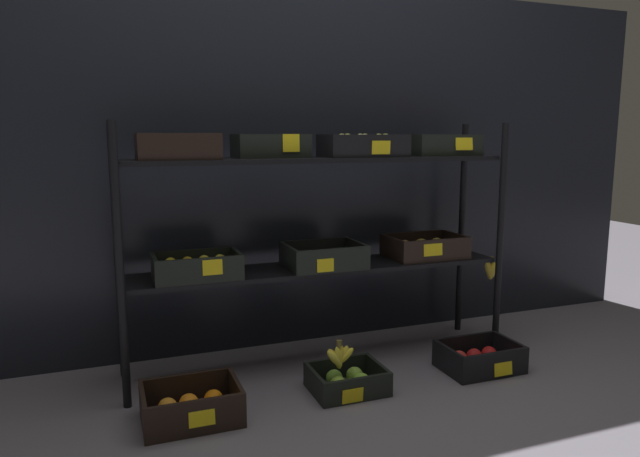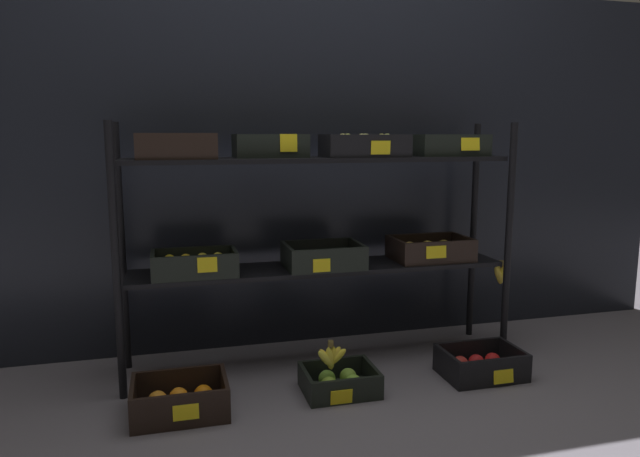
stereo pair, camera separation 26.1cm
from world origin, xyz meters
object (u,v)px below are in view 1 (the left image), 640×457
at_px(crate_ground_orange, 192,408).
at_px(banana_bunch_loose, 339,357).
at_px(crate_ground_apple_green, 347,381).
at_px(crate_ground_apple_red, 479,359).
at_px(display_rack, 325,208).

distance_m(crate_ground_orange, banana_bunch_loose, 0.61).
height_order(crate_ground_apple_green, crate_ground_apple_red, crate_ground_apple_red).
bearing_deg(banana_bunch_loose, crate_ground_apple_red, -0.15).
bearing_deg(display_rack, crate_ground_apple_green, -95.12).
height_order(display_rack, banana_bunch_loose, display_rack).
relative_size(display_rack, crate_ground_apple_green, 6.08).
bearing_deg(crate_ground_orange, banana_bunch_loose, 2.11).
distance_m(display_rack, crate_ground_orange, 1.02).
bearing_deg(banana_bunch_loose, crate_ground_orange, -177.89).
relative_size(crate_ground_orange, banana_bunch_loose, 2.54).
height_order(display_rack, crate_ground_apple_red, display_rack).
relative_size(crate_ground_apple_green, crate_ground_apple_red, 0.88).
bearing_deg(crate_ground_apple_red, banana_bunch_loose, 179.85).
height_order(crate_ground_apple_green, banana_bunch_loose, banana_bunch_loose).
relative_size(crate_ground_apple_green, banana_bunch_loose, 2.14).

